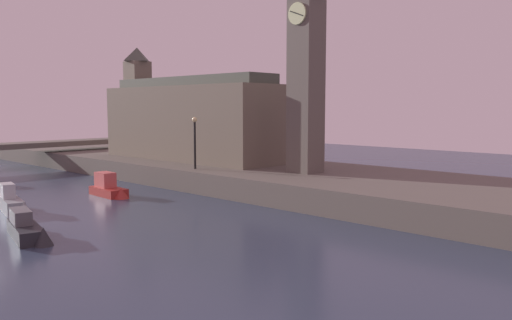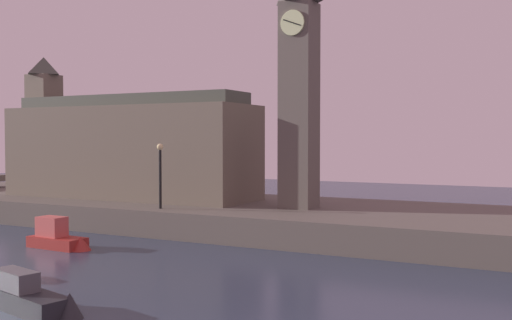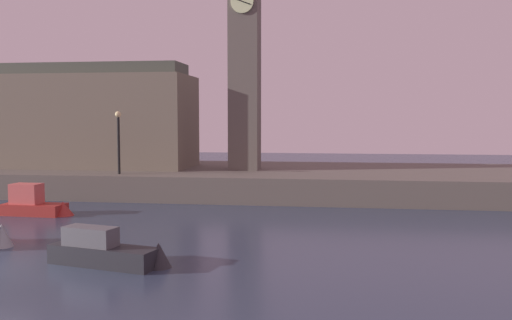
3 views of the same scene
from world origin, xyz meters
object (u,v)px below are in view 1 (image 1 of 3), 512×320
at_px(parliament_hall, 188,119).
at_px(boat_dinghy_red, 110,189).
at_px(clock_tower, 306,56).
at_px(streetlamp, 195,136).
at_px(boat_cruiser_grey, 12,203).
at_px(boat_barge_dark, 28,230).

relative_size(parliament_hall, boat_dinghy_red, 4.81).
distance_m(clock_tower, streetlamp, 9.64).
relative_size(clock_tower, boat_cruiser_grey, 3.68).
bearing_deg(streetlamp, clock_tower, 29.55).
height_order(parliament_hall, boat_barge_dark, parliament_hall).
distance_m(streetlamp, boat_dinghy_red, 6.89).
bearing_deg(streetlamp, boat_barge_dark, -69.11).
height_order(clock_tower, boat_dinghy_red, clock_tower).
relative_size(boat_dinghy_red, boat_barge_dark, 0.85).
bearing_deg(streetlamp, boat_cruiser_grey, -95.76).
relative_size(clock_tower, streetlamp, 4.05).
distance_m(streetlamp, boat_cruiser_grey, 12.83).
height_order(clock_tower, boat_cruiser_grey, clock_tower).
relative_size(parliament_hall, boat_cruiser_grey, 4.38).
distance_m(clock_tower, boat_barge_dark, 20.29).
bearing_deg(boat_cruiser_grey, clock_tower, 63.34).
height_order(boat_cruiser_grey, boat_dinghy_red, boat_cruiser_grey).
height_order(parliament_hall, streetlamp, parliament_hall).
relative_size(streetlamp, boat_barge_dark, 0.85).
bearing_deg(boat_barge_dark, parliament_hall, 121.90).
xyz_separation_m(clock_tower, parliament_hall, (-13.17, 0.59, -4.38)).
relative_size(parliament_hall, boat_barge_dark, 4.10).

